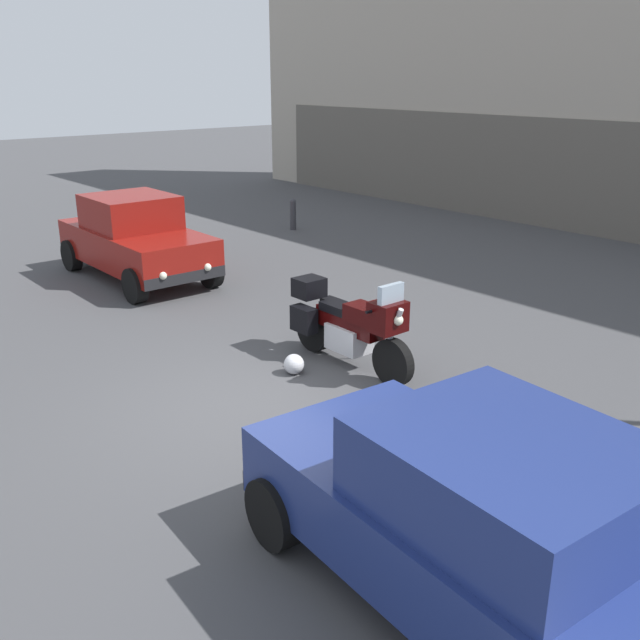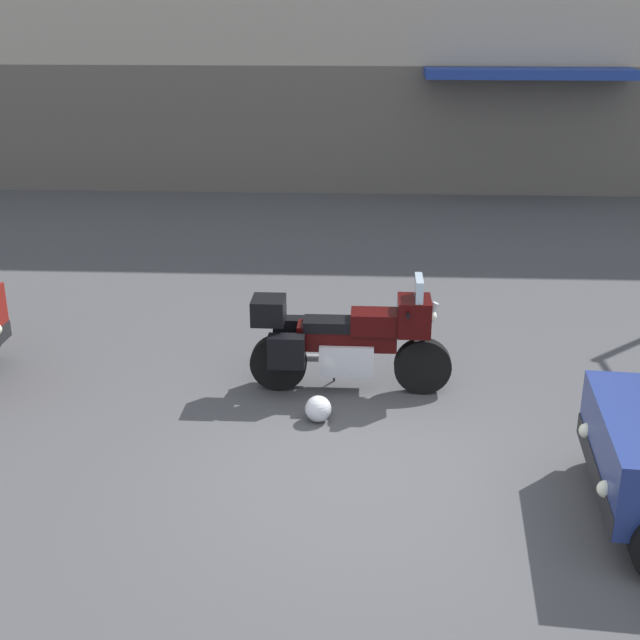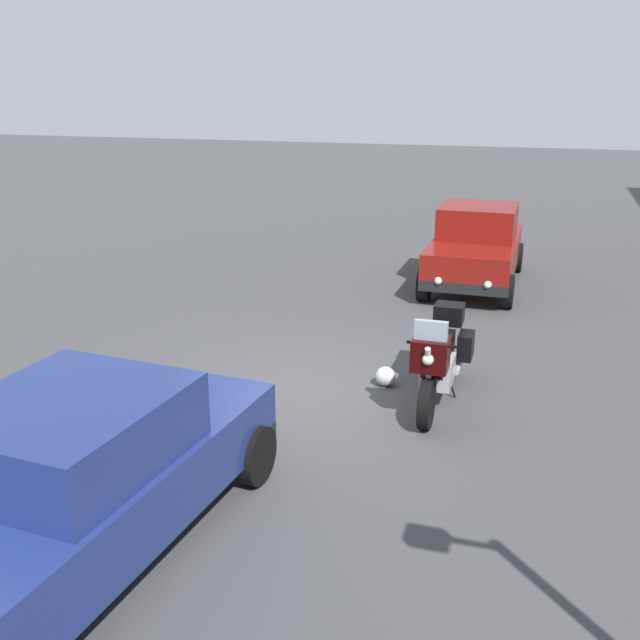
{
  "view_description": "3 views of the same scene",
  "coord_description": "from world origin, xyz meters",
  "px_view_note": "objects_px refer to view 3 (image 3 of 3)",
  "views": [
    {
      "loc": [
        6.46,
        -4.56,
        3.89
      ],
      "look_at": [
        0.2,
        0.8,
        1.02
      ],
      "focal_mm": 40.0,
      "sensor_mm": 36.0,
      "label": 1
    },
    {
      "loc": [
        -0.14,
        -6.89,
        4.15
      ],
      "look_at": [
        -0.54,
        0.82,
        1.2
      ],
      "focal_mm": 47.19,
      "sensor_mm": 36.0,
      "label": 2
    },
    {
      "loc": [
        8.82,
        2.9,
        4.1
      ],
      "look_at": [
        0.38,
        0.33,
        1.2
      ],
      "focal_mm": 41.42,
      "sensor_mm": 36.0,
      "label": 3
    }
  ],
  "objects_px": {
    "motorcycle": "(439,357)",
    "helmet": "(385,376)",
    "car_sedan_far": "(72,482)",
    "car_hatchback_near": "(476,247)"
  },
  "relations": [
    {
      "from": "motorcycle",
      "to": "helmet",
      "type": "height_order",
      "value": "motorcycle"
    },
    {
      "from": "motorcycle",
      "to": "car_hatchback_near",
      "type": "relative_size",
      "value": 0.58
    },
    {
      "from": "motorcycle",
      "to": "car_sedan_far",
      "type": "bearing_deg",
      "value": -29.56
    },
    {
      "from": "motorcycle",
      "to": "car_sedan_far",
      "type": "relative_size",
      "value": 0.48
    },
    {
      "from": "motorcycle",
      "to": "car_sedan_far",
      "type": "height_order",
      "value": "car_sedan_far"
    },
    {
      "from": "car_hatchback_near",
      "to": "car_sedan_far",
      "type": "bearing_deg",
      "value": -12.21
    },
    {
      "from": "motorcycle",
      "to": "car_hatchback_near",
      "type": "xyz_separation_m",
      "value": [
        -6.06,
        -0.13,
        0.19
      ]
    },
    {
      "from": "helmet",
      "to": "car_sedan_far",
      "type": "relative_size",
      "value": 0.06
    },
    {
      "from": "motorcycle",
      "to": "helmet",
      "type": "xyz_separation_m",
      "value": [
        -0.28,
        -0.76,
        -0.48
      ]
    },
    {
      "from": "motorcycle",
      "to": "car_sedan_far",
      "type": "distance_m",
      "value": 5.06
    }
  ]
}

